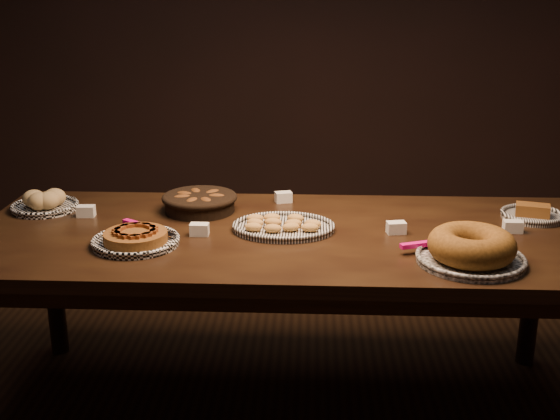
{
  "coord_description": "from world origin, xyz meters",
  "views": [
    {
      "loc": [
        0.09,
        -2.52,
        1.65
      ],
      "look_at": [
        -0.03,
        0.05,
        0.82
      ],
      "focal_mm": 45.0,
      "sensor_mm": 36.0,
      "label": 1
    }
  ],
  "objects_px": {
    "madeleine_platter": "(283,226)",
    "bundt_cake_plate": "(471,249)",
    "apple_tart_plate": "(136,239)",
    "buffet_table": "(286,250)"
  },
  "relations": [
    {
      "from": "apple_tart_plate",
      "to": "bundt_cake_plate",
      "type": "relative_size",
      "value": 0.83
    },
    {
      "from": "madeleine_platter",
      "to": "bundt_cake_plate",
      "type": "relative_size",
      "value": 0.93
    },
    {
      "from": "buffet_table",
      "to": "apple_tart_plate",
      "type": "distance_m",
      "value": 0.57
    },
    {
      "from": "buffet_table",
      "to": "apple_tart_plate",
      "type": "relative_size",
      "value": 6.93
    },
    {
      "from": "apple_tart_plate",
      "to": "madeleine_platter",
      "type": "bearing_deg",
      "value": 5.69
    },
    {
      "from": "buffet_table",
      "to": "bundt_cake_plate",
      "type": "relative_size",
      "value": 5.77
    },
    {
      "from": "madeleine_platter",
      "to": "apple_tart_plate",
      "type": "bearing_deg",
      "value": -157.51
    },
    {
      "from": "buffet_table",
      "to": "madeleine_platter",
      "type": "height_order",
      "value": "madeleine_platter"
    },
    {
      "from": "buffet_table",
      "to": "bundt_cake_plate",
      "type": "xyz_separation_m",
      "value": [
        0.63,
        -0.28,
        0.12
      ]
    },
    {
      "from": "buffet_table",
      "to": "madeleine_platter",
      "type": "xyz_separation_m",
      "value": [
        -0.01,
        0.02,
        0.09
      ]
    }
  ]
}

